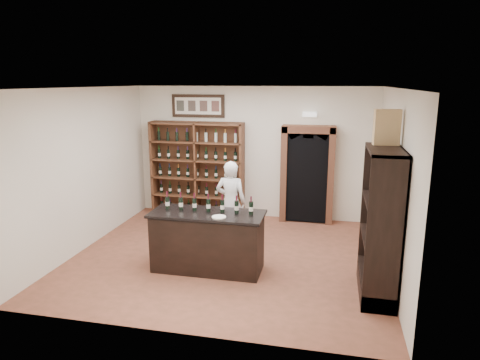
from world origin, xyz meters
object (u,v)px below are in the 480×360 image
(wine_crate, at_px, (387,127))
(tasting_counter, at_px, (208,242))
(side_cabinet, at_px, (381,247))
(shopkeeper, at_px, (231,202))
(counter_bottle_0, at_px, (167,203))
(wine_shelf, at_px, (198,169))

(wine_crate, bearing_deg, tasting_counter, 175.27)
(side_cabinet, xyz_separation_m, shopkeeper, (-2.64, 1.62, 0.06))
(side_cabinet, relative_size, shopkeeper, 1.35)
(tasting_counter, height_order, shopkeeper, shopkeeper)
(tasting_counter, height_order, counter_bottle_0, counter_bottle_0)
(wine_shelf, bearing_deg, shopkeeper, -53.72)
(wine_shelf, distance_m, shopkeeper, 2.02)
(wine_crate, bearing_deg, side_cabinet, -94.89)
(counter_bottle_0, bearing_deg, wine_crate, -0.35)
(wine_shelf, bearing_deg, tasting_counter, -69.44)
(counter_bottle_0, relative_size, side_cabinet, 0.14)
(tasting_counter, xyz_separation_m, wine_crate, (2.72, 0.06, 1.96))
(counter_bottle_0, height_order, wine_crate, wine_crate)
(side_cabinet, relative_size, wine_crate, 4.26)
(counter_bottle_0, distance_m, shopkeeper, 1.51)
(wine_shelf, distance_m, counter_bottle_0, 2.88)
(tasting_counter, distance_m, shopkeeper, 1.36)
(tasting_counter, bearing_deg, wine_shelf, 110.56)
(wine_shelf, distance_m, side_cabinet, 5.02)
(counter_bottle_0, bearing_deg, tasting_counter, -6.05)
(side_cabinet, height_order, wine_crate, wine_crate)
(wine_shelf, bearing_deg, counter_bottle_0, -82.42)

